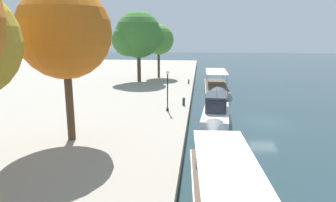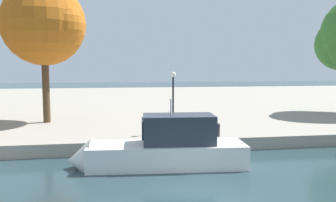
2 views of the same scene
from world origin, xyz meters
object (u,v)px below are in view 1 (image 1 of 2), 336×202
object	(u,v)px
tour_boat_2	(216,90)
lamp_post	(168,89)
motor_yacht_1	(216,116)
tree_0	(137,35)
mooring_bollard_0	(189,81)
mooring_bollard_1	(184,101)
tree_4	(159,40)
tree_3	(66,35)

from	to	relation	value
tour_boat_2	lamp_post	size ratio (longest dim) A/B	3.57
motor_yacht_1	tree_0	bearing A→B (deg)	-145.93
motor_yacht_1	mooring_bollard_0	size ratio (longest dim) A/B	13.77
mooring_bollard_1	tree_4	bearing A→B (deg)	14.61
lamp_post	tree_3	distance (m)	12.27
mooring_bollard_0	tour_boat_2	bearing A→B (deg)	-120.55
lamp_post	tree_0	distance (m)	20.88
mooring_bollard_0	lamp_post	bearing A→B (deg)	175.26
tree_4	mooring_bollard_1	bearing A→B (deg)	-165.39
mooring_bollard_1	tree_3	world-z (taller)	tree_3
motor_yacht_1	tour_boat_2	xyz separation A→B (m)	(16.69, -0.84, -0.45)
tour_boat_2	tree_3	world-z (taller)	tree_3
mooring_bollard_1	tree_0	xyz separation A→B (m)	(16.36, 8.48, 6.94)
tree_4	lamp_post	bearing A→B (deg)	-170.30
tour_boat_2	tree_4	bearing A→B (deg)	-133.57
mooring_bollard_0	mooring_bollard_1	xyz separation A→B (m)	(-14.88, -0.04, 0.11)
motor_yacht_1	mooring_bollard_1	distance (m)	5.40
mooring_bollard_0	mooring_bollard_1	world-z (taller)	mooring_bollard_1
tour_boat_2	tree_4	xyz separation A→B (m)	(9.26, 9.77, 6.92)
tree_3	tree_0	bearing A→B (deg)	1.78
tree_0	motor_yacht_1	bearing A→B (deg)	-150.31
tour_boat_2	mooring_bollard_0	world-z (taller)	tour_boat_2
mooring_bollard_1	lamp_post	world-z (taller)	lamp_post
motor_yacht_1	tour_boat_2	distance (m)	16.72
lamp_post	tree_3	world-z (taller)	tree_3
lamp_post	tree_4	xyz separation A→B (m)	(24.32, 4.16, 4.19)
tour_boat_2	tree_0	bearing A→B (deg)	-107.47
tour_boat_2	tree_0	size ratio (longest dim) A/B	1.31
lamp_post	tree_4	bearing A→B (deg)	9.70
mooring_bollard_0	mooring_bollard_1	bearing A→B (deg)	-179.84
motor_yacht_1	mooring_bollard_1	bearing A→B (deg)	-138.10
motor_yacht_1	tree_3	xyz separation A→B (m)	(-7.56, 10.88, 7.63)
motor_yacht_1	lamp_post	distance (m)	5.53
tree_0	mooring_bollard_0	bearing A→B (deg)	-99.96
mooring_bollard_0	tree_4	bearing A→B (deg)	39.51
tree_3	mooring_bollard_0	bearing A→B (deg)	-15.81
mooring_bollard_1	tree_3	distance (m)	15.79
tour_boat_2	tree_3	size ratio (longest dim) A/B	1.33
mooring_bollard_1	tree_4	distance (m)	23.20
lamp_post	tree_0	xyz separation A→B (m)	(19.00, 6.99, 5.12)
tree_0	tree_3	size ratio (longest dim) A/B	1.01
motor_yacht_1	tree_4	world-z (taller)	tree_4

